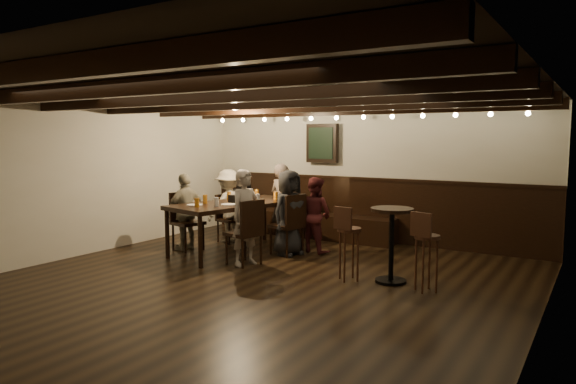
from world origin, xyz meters
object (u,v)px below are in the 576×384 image
Objects in this scene: person_bench_right at (315,215)px; person_left_near at (228,206)px; person_right_near at (289,213)px; bar_stool_left at (349,253)px; chair_left_far at (187,232)px; chair_right_far at (245,245)px; person_bench_left at (242,204)px; person_left_far at (186,212)px; person_right_far at (246,218)px; bar_stool_right at (426,262)px; chair_right_near at (288,236)px; dining_table at (236,206)px; chair_left_near at (230,227)px; person_bench_centre at (282,203)px; high_top_table at (392,234)px.

person_left_near is (-1.71, -0.09, 0.03)m from person_bench_right.
person_right_near is 1.68m from bar_stool_left.
chair_left_far is 0.97m from person_left_near.
chair_right_far is 0.77× the size of person_bench_left.
person_bench_right reaches higher than chair_right_far.
person_bench_right is at bearing -18.43° from person_right_near.
person_left_near is 1.02× the size of person_left_far.
person_left_far is 0.91× the size of person_right_far.
person_bench_right is 1.25× the size of bar_stool_right.
person_right_far is (1.44, -0.31, 0.41)m from chair_left_far.
person_left_far is (-1.44, 0.31, 0.34)m from chair_right_far.
chair_right_near is at bearing 160.13° from bar_stool_left.
dining_table is 1.84× the size of person_left_far.
person_bench_right reaches higher than chair_left_far.
chair_left_near is at bearing 147.92° from dining_table.
person_bench_centre is 1.44× the size of bar_stool_right.
person_right_near is at bearing 71.57° from person_bench_right.
chair_right_near is (0.80, 0.29, -0.45)m from dining_table.
person_right_far reaches higher than bar_stool_left.
person_left_near is at bearing 149.04° from dining_table.
chair_right_near is 1.01× the size of chair_right_far.
bar_stool_right is (1.00, 0.05, 0.00)m from bar_stool_left.
person_left_near is (0.05, -0.47, 0.02)m from person_bench_left.
person_bench_centre is at bearing 26.57° from person_right_far.
person_bench_centre reaches higher than high_top_table.
chair_right_far is 0.74× the size of person_left_near.
high_top_table is at bearing 86.64° from person_left_near.
chair_left_near is at bearing 39.89° from person_bench_centre.
chair_left_far is at bearing 39.80° from person_bench_right.
person_bench_left is 0.92m from person_bench_centre.
person_bench_left is 1.36m from person_left_far.
person_right_near is (1.43, -0.31, 0.42)m from chair_left_near.
chair_right_far is 0.68× the size of person_bench_centre.
bar_stool_left is at bearing -163.39° from bar_stool_right.
bar_stool_left is (1.62, 0.05, -0.33)m from person_right_far.
dining_table is 1.91× the size of person_bench_right.
chair_right_near is at bearing 164.48° from person_bench_left.
person_bench_centre reaches higher than bar_stool_right.
person_bench_right is (1.68, 0.10, 0.35)m from chair_left_near.
high_top_table reaches higher than chair_right_far.
person_right_far reaches higher than chair_right_near.
person_left_near reaches higher than dining_table.
bar_stool_right is at bearing 163.61° from person_bench_right.
bar_stool_right is (2.19, -1.19, -0.25)m from person_bench_right.
person_left_far is (-0.19, -0.88, -0.01)m from person_left_near.
person_right_far reaches higher than chair_right_far.
person_bench_right is at bearing 105.26° from person_left_near.
person_left_near is at bearing 15.26° from person_bench_right.
chair_right_far is 2.65m from bar_stool_right.
bar_stool_left is (2.04, -1.58, -0.34)m from person_bench_centre.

